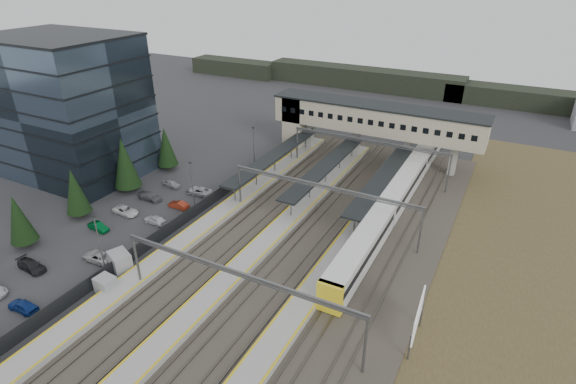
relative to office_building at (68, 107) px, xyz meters
The scene contains 15 objects.
ground 39.86m from the office_building, 18.43° to the right, with size 220.00×220.00×0.00m, color #2B2B2D.
office_building is the anchor object (origin of this frame).
conifer_row 22.40m from the office_building, 48.57° to the right, with size 4.42×49.82×9.50m.
car_park 31.09m from the office_building, 37.98° to the right, with size 10.62×44.53×1.29m.
lampposts 31.00m from the office_building, 21.00° to the right, with size 0.50×53.25×8.07m.
fence 32.32m from the office_building, 13.35° to the right, with size 0.08×90.00×2.00m.
relay_cabin_near 36.65m from the office_building, 32.50° to the right, with size 3.54×3.12×2.45m.
relay_cabin_far 40.26m from the office_building, 36.06° to the right, with size 2.37×2.02×2.05m.
rail_corridor 47.39m from the office_building, ahead, with size 34.00×90.00×0.92m.
canopies 46.29m from the office_building, 19.23° to the left, with size 23.10×30.00×3.28m.
footbridge 53.18m from the office_building, 34.47° to the left, with size 40.40×6.40×11.20m.
gantries 49.23m from the office_building, 10.62° to the right, with size 28.40×62.28×7.17m.
train 59.26m from the office_building, 16.48° to the left, with size 2.98×62.17×3.74m.
billboard 67.42m from the office_building, 11.95° to the right, with size 0.53×6.07×5.17m.
treeline_far 100.53m from the office_building, 53.31° to the left, with size 170.00×19.00×7.00m.
Camera 1 is at (33.69, -37.91, 34.88)m, focal length 28.00 mm.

